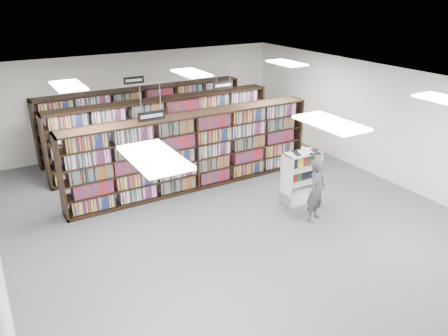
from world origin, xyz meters
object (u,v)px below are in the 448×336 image
endcap_display (299,184)px  open_book (306,152)px  shopper (316,191)px  bookshelf_row_near (194,152)px

endcap_display → open_book: bearing=-58.7°
endcap_display → shopper: 1.11m
bookshelf_row_near → open_book: 3.00m
endcap_display → shopper: bearing=-107.6°
bookshelf_row_near → open_book: (2.05, -2.17, 0.32)m
endcap_display → open_book: open_book is taller
endcap_display → shopper: size_ratio=0.87×
open_book → shopper: size_ratio=0.48×
endcap_display → shopper: shopper is taller
endcap_display → shopper: (-0.34, -1.01, 0.31)m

